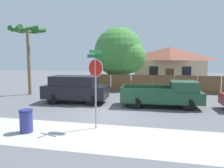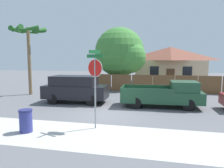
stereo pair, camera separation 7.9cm
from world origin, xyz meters
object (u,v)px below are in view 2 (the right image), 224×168
Objects in this scene: house at (170,65)px; palm_tree at (28,36)px; orange_pickup at (165,94)px; red_suv at (75,88)px; trash_bin at (26,121)px; oak_tree at (121,53)px; stop_sign at (95,76)px.

palm_tree reaches higher than house.
palm_tree reaches higher than orange_pickup.
red_suv reaches higher than trash_bin.
oak_tree is at bearing 115.88° from orange_pickup.
orange_pickup is at bearing -61.38° from oak_tree.
palm_tree is 11.46m from trash_bin.
oak_tree is at bearing 74.61° from red_suv.
house is at bearing 72.56° from trash_bin.
house is 16.04m from red_suv.
palm_tree is 7.10m from red_suv.
palm_tree is 1.68× the size of stop_sign.
oak_tree is 9.08m from palm_tree.
house reaches higher than orange_pickup.
trash_bin is at bearing -89.57° from red_suv.
palm_tree is at bearing 151.59° from red_suv.
trash_bin is at bearing -136.95° from stop_sign.
stop_sign is (1.28, -13.22, -1.31)m from oak_tree.
palm_tree is 12.47m from orange_pickup.
palm_tree is at bearing 122.35° from trash_bin.
stop_sign reaches higher than red_suv.
oak_tree is 1.22× the size of orange_pickup.
oak_tree is 6.49× the size of trash_bin.
oak_tree is at bearing 84.22° from trash_bin.
red_suv is at bearing -25.68° from palm_tree.
stop_sign is (3.09, -5.17, 1.36)m from red_suv.
stop_sign is 3.53m from trash_bin.
house is at bearing 98.84° from stop_sign.
orange_pickup is (4.38, -8.03, -2.86)m from oak_tree.
house is 21.86m from trash_bin.
oak_tree is at bearing 37.88° from palm_tree.
house is 1.48× the size of palm_tree.
stop_sign is (-3.10, -5.18, 1.56)m from orange_pickup.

